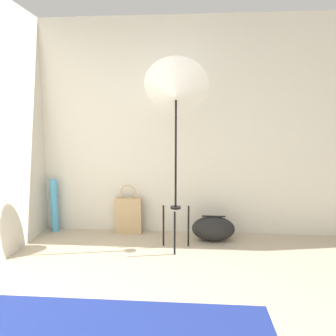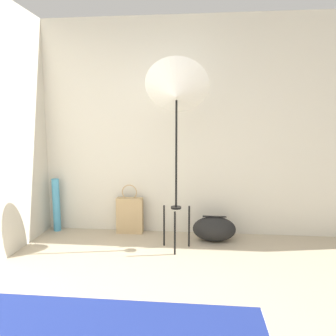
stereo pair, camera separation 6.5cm
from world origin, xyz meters
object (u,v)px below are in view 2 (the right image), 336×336
Objects in this scene: photo_umbrella at (176,93)px; tote_bag at (130,215)px; paper_roll at (56,205)px; duffel_bag at (214,229)px.

tote_bag is at bearing 143.00° from photo_umbrella.
photo_umbrella is 3.01× the size of paper_roll.
duffel_bag is at bearing 33.04° from photo_umbrella.
photo_umbrella reaches higher than duffel_bag.
duffel_bag is at bearing -5.13° from paper_roll.
tote_bag is 0.94m from paper_roll.
photo_umbrella reaches higher than tote_bag.
duffel_bag is (1.03, -0.18, -0.09)m from tote_bag.
paper_roll reaches higher than duffel_bag.
photo_umbrella reaches higher than paper_roll.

